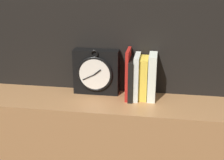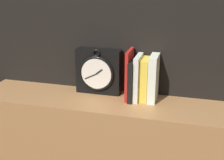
% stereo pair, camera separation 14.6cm
% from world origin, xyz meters
% --- Properties ---
extents(wall_back, '(6.00, 0.05, 2.60)m').
position_xyz_m(wall_back, '(0.00, 0.17, 1.30)').
color(wall_back, black).
rests_on(wall_back, ground_plane).
extents(clock, '(0.23, 0.08, 0.24)m').
position_xyz_m(clock, '(-0.10, 0.09, 1.04)').
color(clock, black).
rests_on(clock, bookshelf).
extents(book_slot0_red, '(0.01, 0.13, 0.24)m').
position_xyz_m(book_slot0_red, '(0.07, 0.07, 1.05)').
color(book_slot0_red, red).
rests_on(book_slot0_red, bookshelf).
extents(book_slot1_black, '(0.02, 0.15, 0.20)m').
position_xyz_m(book_slot1_black, '(0.09, 0.06, 1.02)').
color(book_slot1_black, black).
rests_on(book_slot1_black, bookshelf).
extents(book_slot2_white, '(0.02, 0.14, 0.22)m').
position_xyz_m(book_slot2_white, '(0.11, 0.06, 1.03)').
color(book_slot2_white, silver).
rests_on(book_slot2_white, bookshelf).
extents(book_slot3_yellow, '(0.04, 0.12, 0.20)m').
position_xyz_m(book_slot3_yellow, '(0.14, 0.07, 1.03)').
color(book_slot3_yellow, yellow).
rests_on(book_slot3_yellow, bookshelf).
extents(book_slot4_white, '(0.04, 0.13, 0.22)m').
position_xyz_m(book_slot4_white, '(0.19, 0.07, 1.04)').
color(book_slot4_white, white).
rests_on(book_slot4_white, bookshelf).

